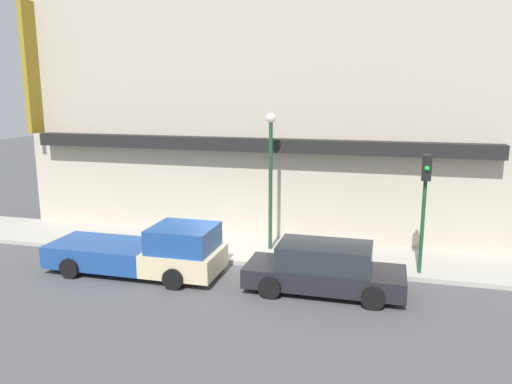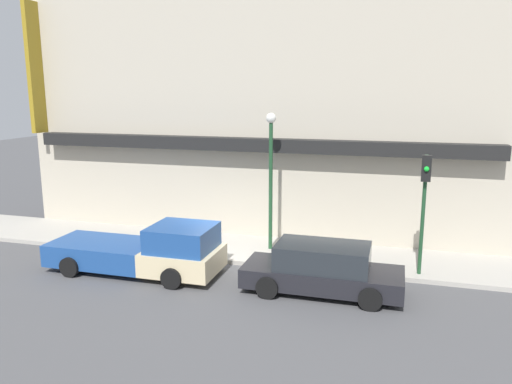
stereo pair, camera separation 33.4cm
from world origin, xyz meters
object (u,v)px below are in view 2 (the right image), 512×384
(pickup_truck, at_px, (146,251))
(street_lamp, at_px, (271,164))
(fire_hydrant, at_px, (365,258))
(traffic_light, at_px, (424,194))
(parked_car, at_px, (322,269))

(pickup_truck, height_order, street_lamp, street_lamp)
(fire_hydrant, distance_m, traffic_light, 2.90)
(traffic_light, bearing_deg, fire_hydrant, 172.27)
(pickup_truck, height_order, traffic_light, traffic_light)
(fire_hydrant, bearing_deg, street_lamp, 163.72)
(pickup_truck, distance_m, traffic_light, 9.06)
(parked_car, distance_m, street_lamp, 4.75)
(parked_car, bearing_deg, street_lamp, 125.31)
(street_lamp, bearing_deg, pickup_truck, -136.99)
(parked_car, bearing_deg, fire_hydrant, 61.15)
(parked_car, xyz_separation_m, traffic_light, (2.82, 1.91, 2.06))
(parked_car, bearing_deg, pickup_truck, 178.12)
(parked_car, relative_size, traffic_light, 1.22)
(parked_car, height_order, fire_hydrant, parked_car)
(fire_hydrant, distance_m, street_lamp, 4.63)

